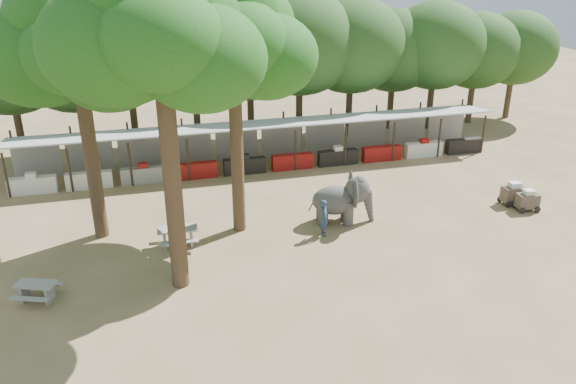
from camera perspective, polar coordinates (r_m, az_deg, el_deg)
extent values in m
plane|color=brown|center=(21.27, 6.24, -9.77)|extent=(100.00, 100.00, 0.00)
cube|color=#A5A9AC|center=(32.60, -2.47, 6.91)|extent=(28.00, 2.99, 0.39)
cylinder|color=#2D2319|center=(31.50, -24.79, 1.71)|extent=(0.12, 0.12, 2.40)
cylinder|color=#2D2319|center=(33.96, -24.23, 3.60)|extent=(0.12, 0.12, 2.80)
cube|color=silver|center=(31.98, -24.51, 0.61)|extent=(2.38, 0.50, 0.90)
cube|color=gray|center=(34.03, -24.13, 2.94)|extent=(2.52, 0.12, 2.00)
cylinder|color=#2D2319|center=(31.11, -19.74, 2.26)|extent=(0.12, 0.12, 2.40)
cylinder|color=#2D2319|center=(33.60, -19.54, 4.12)|extent=(0.12, 0.12, 2.80)
cube|color=silver|center=(31.60, -19.54, 1.14)|extent=(2.38, 0.50, 0.90)
cube|color=gray|center=(33.67, -19.45, 3.45)|extent=(2.52, 0.12, 2.00)
cylinder|color=#2D2319|center=(30.97, -14.60, 2.79)|extent=(0.12, 0.12, 2.40)
cylinder|color=#2D2319|center=(33.47, -14.77, 4.63)|extent=(0.12, 0.12, 2.80)
cube|color=gray|center=(31.46, -14.48, 1.66)|extent=(2.38, 0.50, 0.90)
cube|color=gray|center=(33.55, -14.70, 3.95)|extent=(2.52, 0.12, 2.00)
cylinder|color=#2D2319|center=(31.09, -9.45, 3.31)|extent=(0.12, 0.12, 2.40)
cylinder|color=#2D2319|center=(33.58, -9.99, 5.10)|extent=(0.12, 0.12, 2.80)
cube|color=maroon|center=(31.57, -9.41, 2.17)|extent=(2.38, 0.50, 0.90)
cube|color=gray|center=(33.65, -9.94, 4.43)|extent=(2.52, 0.12, 2.00)
cylinder|color=#2D2319|center=(31.45, -4.37, 3.79)|extent=(0.12, 0.12, 2.40)
cylinder|color=#2D2319|center=(33.92, -5.27, 5.53)|extent=(0.12, 0.12, 2.80)
cube|color=black|center=(31.93, -4.42, 2.65)|extent=(2.38, 0.50, 0.90)
cube|color=gray|center=(33.99, -5.23, 4.86)|extent=(2.52, 0.12, 2.00)
cylinder|color=#2D2319|center=(32.06, 0.55, 4.22)|extent=(0.12, 0.12, 2.40)
cylinder|color=#2D2319|center=(34.48, -0.67, 5.91)|extent=(0.12, 0.12, 2.80)
cube|color=maroon|center=(32.53, 0.43, 3.11)|extent=(2.38, 0.50, 0.90)
cube|color=gray|center=(34.55, -0.64, 5.26)|extent=(2.52, 0.12, 2.00)
cylinder|color=#2D2319|center=(32.89, 5.27, 4.61)|extent=(0.12, 0.12, 2.40)
cylinder|color=#2D2319|center=(35.26, 3.77, 6.25)|extent=(0.12, 0.12, 2.80)
cube|color=black|center=(33.35, 5.08, 3.52)|extent=(2.38, 0.50, 0.90)
cube|color=gray|center=(35.33, 3.78, 5.60)|extent=(2.52, 0.12, 2.00)
cylinder|color=#2D2319|center=(33.94, 9.73, 4.95)|extent=(0.12, 0.12, 2.40)
cylinder|color=#2D2319|center=(36.23, 7.99, 6.53)|extent=(0.12, 0.12, 2.80)
cube|color=maroon|center=(34.38, 9.48, 3.89)|extent=(2.38, 0.50, 0.90)
cube|color=gray|center=(36.30, 7.99, 5.90)|extent=(2.52, 0.12, 2.00)
cylinder|color=#2D2319|center=(35.17, 13.90, 5.24)|extent=(0.12, 0.12, 2.40)
cylinder|color=#2D2319|center=(37.39, 11.98, 6.77)|extent=(0.12, 0.12, 2.80)
cube|color=silver|center=(35.60, 13.60, 4.21)|extent=(2.38, 0.50, 0.90)
cube|color=gray|center=(37.46, 11.96, 6.16)|extent=(2.52, 0.12, 2.00)
cylinder|color=#2D2319|center=(36.58, 17.78, 5.49)|extent=(0.12, 0.12, 2.40)
cylinder|color=#2D2319|center=(38.72, 15.71, 6.96)|extent=(0.12, 0.12, 2.80)
cube|color=black|center=(37.00, 17.44, 4.49)|extent=(2.38, 0.50, 0.90)
cube|color=gray|center=(38.79, 15.69, 6.37)|extent=(2.52, 0.12, 2.00)
cylinder|color=#332316|center=(24.65, -19.63, 5.43)|extent=(0.60, 0.60, 9.20)
cone|color=#332316|center=(23.79, -21.13, 16.04)|extent=(0.57, 0.57, 2.88)
ellipsoid|color=#0E480C|center=(24.42, -23.94, 12.47)|extent=(4.80, 4.80, 3.94)
ellipsoid|color=#0E480C|center=(23.36, -17.65, 11.94)|extent=(4.20, 4.20, 3.44)
ellipsoid|color=#0E480C|center=(24.95, -20.21, 14.59)|extent=(5.20, 5.20, 4.26)
ellipsoid|color=#0E480C|center=(22.64, -21.00, 13.00)|extent=(3.80, 3.80, 3.12)
ellipsoid|color=#0E480C|center=(24.02, -21.84, 16.04)|extent=(4.40, 4.40, 3.61)
cylinder|color=#332316|center=(19.62, -11.90, 3.87)|extent=(0.64, 0.64, 10.40)
ellipsoid|color=#0E480C|center=(19.08, -17.19, 14.11)|extent=(4.80, 4.80, 3.94)
ellipsoid|color=#0E480C|center=(18.36, -8.77, 13.26)|extent=(4.20, 4.20, 3.44)
ellipsoid|color=#0E480C|center=(19.82, -12.57, 16.61)|extent=(5.20, 5.20, 4.26)
ellipsoid|color=#0E480C|center=(17.47, -12.65, 14.84)|extent=(3.80, 3.80, 3.12)
cylinder|color=#332316|center=(23.85, -5.31, 6.63)|extent=(0.56, 0.56, 9.60)
cone|color=#332316|center=(23.00, -5.76, 18.19)|extent=(0.53, 0.53, 3.00)
ellipsoid|color=#0E480C|center=(23.26, -9.26, 14.49)|extent=(4.80, 4.80, 3.94)
ellipsoid|color=#0E480C|center=(22.86, -2.26, 13.61)|extent=(4.20, 4.20, 3.44)
ellipsoid|color=#0E480C|center=(24.19, -5.66, 16.41)|extent=(5.20, 5.20, 4.26)
ellipsoid|color=#0E480C|center=(21.84, -5.03, 14.97)|extent=(3.80, 3.80, 3.12)
ellipsoid|color=#0E480C|center=(23.15, -6.61, 18.09)|extent=(4.40, 4.40, 3.61)
cylinder|color=#332316|center=(37.41, -24.74, 5.91)|extent=(0.44, 0.44, 3.74)
ellipsoid|color=#183613|center=(36.65, -25.68, 11.37)|extent=(6.46, 5.95, 5.61)
cylinder|color=#332316|center=(36.98, -19.65, 6.51)|extent=(0.44, 0.44, 3.74)
ellipsoid|color=#183613|center=(36.21, -20.42, 12.05)|extent=(6.46, 5.95, 5.61)
cylinder|color=#332316|center=(36.85, -14.47, 7.06)|extent=(0.44, 0.44, 3.74)
ellipsoid|color=#183613|center=(36.08, -15.05, 12.65)|extent=(6.46, 5.95, 5.61)
cylinder|color=#332316|center=(37.02, -9.29, 7.56)|extent=(0.44, 0.44, 3.74)
ellipsoid|color=#183613|center=(36.25, -9.66, 13.14)|extent=(6.46, 5.95, 5.61)
cylinder|color=#332316|center=(37.48, -4.18, 7.98)|extent=(0.44, 0.44, 3.74)
ellipsoid|color=#183613|center=(36.73, -4.35, 13.51)|extent=(6.46, 5.95, 5.61)
cylinder|color=#332316|center=(38.24, 0.77, 8.34)|extent=(0.44, 0.44, 3.74)
ellipsoid|color=#183613|center=(37.49, 0.80, 13.76)|extent=(6.46, 5.95, 5.61)
cylinder|color=#332316|center=(39.26, 5.51, 8.62)|extent=(0.44, 0.44, 3.74)
ellipsoid|color=#183613|center=(38.53, 5.72, 13.89)|extent=(6.46, 5.95, 5.61)
cylinder|color=#332316|center=(40.53, 9.98, 8.83)|extent=(0.44, 0.44, 3.74)
ellipsoid|color=#183613|center=(39.83, 10.35, 13.94)|extent=(6.46, 5.95, 5.61)
cylinder|color=#332316|center=(42.02, 14.17, 8.98)|extent=(0.44, 0.44, 3.74)
ellipsoid|color=#183613|center=(41.35, 14.66, 13.90)|extent=(6.46, 5.95, 5.61)
cylinder|color=#332316|center=(43.72, 18.05, 9.08)|extent=(0.44, 0.44, 3.74)
ellipsoid|color=#183613|center=(43.08, 18.65, 13.79)|extent=(6.46, 5.95, 5.61)
cylinder|color=#332316|center=(45.61, 21.62, 9.13)|extent=(0.44, 0.44, 3.74)
ellipsoid|color=#183613|center=(44.98, 22.31, 13.64)|extent=(6.46, 5.95, 5.61)
ellipsoid|color=#3B3938|center=(25.79, 4.80, -0.84)|extent=(2.31, 1.62, 1.36)
cylinder|color=#3B3938|center=(25.63, 3.59, -2.24)|extent=(0.57, 0.57, 1.15)
cylinder|color=#3B3938|center=(26.22, 3.41, -1.64)|extent=(0.57, 0.57, 1.15)
cylinder|color=#3B3938|center=(25.80, 6.14, -2.16)|extent=(0.57, 0.57, 1.15)
cylinder|color=#3B3938|center=(26.38, 5.91, -1.57)|extent=(0.57, 0.57, 1.15)
ellipsoid|color=#3B3938|center=(25.76, 7.04, 0.22)|extent=(1.33, 1.15, 1.26)
ellipsoid|color=#3B3938|center=(25.16, 6.86, -0.26)|extent=(0.39, 1.05, 1.30)
ellipsoid|color=#3B3938|center=(26.28, 6.38, 0.78)|extent=(0.39, 1.05, 1.30)
cone|color=#3B3938|center=(26.23, 8.27, -1.51)|extent=(0.61, 0.61, 1.43)
imported|color=#26384C|center=(24.67, 3.68, -2.61)|extent=(0.51, 0.67, 1.68)
cube|color=gray|center=(22.07, -24.27, -8.52)|extent=(1.55, 1.12, 0.06)
cube|color=gray|center=(22.47, -25.17, -9.14)|extent=(0.29, 0.56, 0.66)
cube|color=gray|center=(22.02, -23.05, -9.43)|extent=(0.29, 0.56, 0.66)
cube|color=gray|center=(21.84, -24.80, -9.83)|extent=(1.39, 0.73, 0.05)
cube|color=gray|center=(22.58, -23.53, -8.48)|extent=(1.39, 0.73, 0.05)
cube|color=gray|center=(24.18, -11.19, -3.68)|extent=(1.70, 0.85, 0.07)
cube|color=gray|center=(24.36, -12.43, -4.66)|extent=(0.14, 0.67, 0.78)
cube|color=gray|center=(24.37, -9.81, -4.44)|extent=(0.14, 0.67, 0.78)
cube|color=gray|center=(23.78, -11.07, -5.05)|extent=(1.68, 0.35, 0.06)
cube|color=gray|center=(24.87, -11.19, -3.76)|extent=(1.68, 0.35, 0.06)
cube|color=#3E322A|center=(29.50, 23.15, -0.83)|extent=(1.06, 0.70, 0.70)
cylinder|color=black|center=(29.18, 22.70, -1.77)|extent=(0.30, 0.09, 0.30)
cylinder|color=black|center=(29.59, 24.03, -1.65)|extent=(0.30, 0.09, 0.30)
cylinder|color=black|center=(29.69, 22.07, -1.25)|extent=(0.30, 0.09, 0.30)
cylinder|color=black|center=(30.10, 23.38, -1.15)|extent=(0.30, 0.09, 0.30)
cube|color=silver|center=(29.34, 23.28, -0.03)|extent=(0.54, 0.45, 0.25)
cube|color=#3E322A|center=(29.98, 21.90, -0.19)|extent=(1.09, 0.67, 0.76)
cylinder|color=black|center=(29.61, 21.50, -1.20)|extent=(0.32, 0.07, 0.32)
cylinder|color=black|center=(30.10, 22.85, -1.03)|extent=(0.32, 0.07, 0.32)
cylinder|color=black|center=(30.14, 20.75, -0.67)|extent=(0.32, 0.07, 0.32)
cylinder|color=black|center=(30.62, 22.08, -0.51)|extent=(0.32, 0.07, 0.32)
cube|color=silver|center=(29.80, 22.04, 0.67)|extent=(0.55, 0.44, 0.27)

